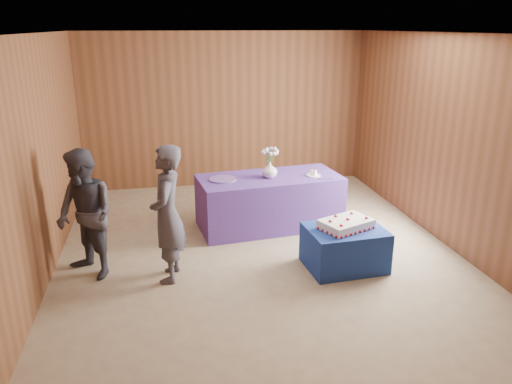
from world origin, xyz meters
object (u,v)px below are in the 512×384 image
object	(u,v)px
sheet_cake	(346,224)
vase	(270,170)
guest_right	(85,215)
cake_table	(344,248)
serving_table	(269,202)
guest_left	(167,214)

from	to	relation	value
sheet_cake	vase	world-z (taller)	vase
guest_right	vase	bearing A→B (deg)	73.78
cake_table	guest_right	world-z (taller)	guest_right
serving_table	vase	distance (m)	0.49
sheet_cake	guest_left	xyz separation A→B (m)	(-2.07, 0.11, 0.23)
guest_left	guest_right	distance (m)	0.94
cake_table	serving_table	world-z (taller)	serving_table
vase	guest_left	xyz separation A→B (m)	(-1.45, -1.28, -0.07)
cake_table	serving_table	size ratio (longest dim) A/B	0.45
serving_table	sheet_cake	world-z (taller)	serving_table
cake_table	guest_left	world-z (taller)	guest_left
cake_table	guest_right	size ratio (longest dim) A/B	0.60
vase	guest_left	size ratio (longest dim) A/B	0.14
serving_table	sheet_cake	distance (m)	1.57
guest_left	guest_right	size ratio (longest dim) A/B	1.05
guest_left	guest_right	bearing A→B (deg)	-96.00
guest_right	cake_table	bearing A→B (deg)	42.99
sheet_cake	serving_table	bearing A→B (deg)	90.31
cake_table	serving_table	distance (m)	1.57
vase	guest_right	xyz separation A→B (m)	(-2.36, -1.04, -0.11)
serving_table	guest_left	distance (m)	2.01
vase	guest_right	distance (m)	2.58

